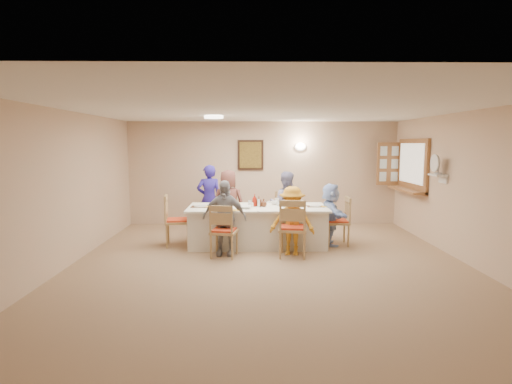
{
  "coord_description": "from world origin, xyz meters",
  "views": [
    {
      "loc": [
        -0.32,
        -6.18,
        1.97
      ],
      "look_at": [
        -0.2,
        1.4,
        1.05
      ],
      "focal_mm": 28.0,
      "sensor_mm": 36.0,
      "label": 1
    }
  ],
  "objects_px": {
    "diner_front_left": "(224,218)",
    "chair_right_end": "(337,221)",
    "dining_table": "(258,226)",
    "chair_left_end": "(178,220)",
    "diner_back_right": "(285,204)",
    "chair_front_left": "(224,230)",
    "serving_hatch": "(413,166)",
    "diner_back_left": "(228,204)",
    "caregiver": "(209,199)",
    "desk_fan": "(437,167)",
    "diner_front_right": "(292,221)",
    "condiment_ketchup": "(255,200)",
    "diner_right_end": "(330,214)",
    "chair_back_left": "(229,214)",
    "chair_back_right": "(285,214)",
    "chair_front_right": "(293,227)"
  },
  "relations": [
    {
      "from": "chair_right_end",
      "to": "diner_front_right",
      "type": "distance_m",
      "value": 1.18
    },
    {
      "from": "desk_fan",
      "to": "condiment_ketchup",
      "type": "bearing_deg",
      "value": 172.58
    },
    {
      "from": "chair_left_end",
      "to": "diner_right_end",
      "type": "distance_m",
      "value": 2.97
    },
    {
      "from": "chair_front_right",
      "to": "chair_right_end",
      "type": "bearing_deg",
      "value": -131.55
    },
    {
      "from": "chair_right_end",
      "to": "caregiver",
      "type": "relative_size",
      "value": 0.63
    },
    {
      "from": "dining_table",
      "to": "diner_back_right",
      "type": "relative_size",
      "value": 1.92
    },
    {
      "from": "chair_left_end",
      "to": "chair_right_end",
      "type": "relative_size",
      "value": 1.05
    },
    {
      "from": "chair_back_right",
      "to": "chair_front_right",
      "type": "bearing_deg",
      "value": -88.83
    },
    {
      "from": "desk_fan",
      "to": "diner_back_right",
      "type": "bearing_deg",
      "value": 158.13
    },
    {
      "from": "chair_left_end",
      "to": "chair_back_left",
      "type": "bearing_deg",
      "value": -57.05
    },
    {
      "from": "caregiver",
      "to": "desk_fan",
      "type": "bearing_deg",
      "value": 150.7
    },
    {
      "from": "chair_back_right",
      "to": "chair_right_end",
      "type": "bearing_deg",
      "value": -38.93
    },
    {
      "from": "serving_hatch",
      "to": "dining_table",
      "type": "xyz_separation_m",
      "value": [
        -3.38,
        -0.96,
        -1.12
      ]
    },
    {
      "from": "diner_back_right",
      "to": "diner_front_left",
      "type": "bearing_deg",
      "value": 55.62
    },
    {
      "from": "desk_fan",
      "to": "serving_hatch",
      "type": "bearing_deg",
      "value": 85.34
    },
    {
      "from": "desk_fan",
      "to": "chair_left_end",
      "type": "relative_size",
      "value": 0.3
    },
    {
      "from": "serving_hatch",
      "to": "diner_back_left",
      "type": "distance_m",
      "value": 4.07
    },
    {
      "from": "chair_front_right",
      "to": "chair_right_end",
      "type": "height_order",
      "value": "chair_front_right"
    },
    {
      "from": "diner_front_left",
      "to": "chair_right_end",
      "type": "bearing_deg",
      "value": 24.96
    },
    {
      "from": "serving_hatch",
      "to": "chair_right_end",
      "type": "height_order",
      "value": "serving_hatch"
    },
    {
      "from": "chair_front_right",
      "to": "diner_front_left",
      "type": "height_order",
      "value": "diner_front_left"
    },
    {
      "from": "chair_left_end",
      "to": "diner_back_right",
      "type": "relative_size",
      "value": 0.72
    },
    {
      "from": "chair_front_left",
      "to": "chair_left_end",
      "type": "height_order",
      "value": "chair_left_end"
    },
    {
      "from": "desk_fan",
      "to": "dining_table",
      "type": "xyz_separation_m",
      "value": [
        -3.27,
        0.39,
        -1.17
      ]
    },
    {
      "from": "chair_front_left",
      "to": "diner_front_left",
      "type": "relative_size",
      "value": 0.71
    },
    {
      "from": "chair_front_left",
      "to": "chair_left_end",
      "type": "xyz_separation_m",
      "value": [
        -0.95,
        0.8,
        0.03
      ]
    },
    {
      "from": "diner_back_left",
      "to": "chair_right_end",
      "type": "bearing_deg",
      "value": 171.94
    },
    {
      "from": "chair_front_left",
      "to": "diner_back_left",
      "type": "bearing_deg",
      "value": -79.2
    },
    {
      "from": "chair_front_right",
      "to": "diner_front_left",
      "type": "distance_m",
      "value": 1.22
    },
    {
      "from": "caregiver",
      "to": "condiment_ketchup",
      "type": "xyz_separation_m",
      "value": [
        0.99,
        -1.11,
        0.12
      ]
    },
    {
      "from": "chair_left_end",
      "to": "condiment_ketchup",
      "type": "distance_m",
      "value": 1.54
    },
    {
      "from": "chair_back_left",
      "to": "condiment_ketchup",
      "type": "xyz_separation_m",
      "value": [
        0.54,
        -0.76,
        0.4
      ]
    },
    {
      "from": "diner_front_right",
      "to": "diner_right_end",
      "type": "bearing_deg",
      "value": 49.76
    },
    {
      "from": "dining_table",
      "to": "chair_right_end",
      "type": "xyz_separation_m",
      "value": [
        1.55,
        0.0,
        0.1
      ]
    },
    {
      "from": "dining_table",
      "to": "diner_back_left",
      "type": "bearing_deg",
      "value": 131.42
    },
    {
      "from": "chair_left_end",
      "to": "diner_back_left",
      "type": "bearing_deg",
      "value": -61.56
    },
    {
      "from": "chair_right_end",
      "to": "condiment_ketchup",
      "type": "relative_size",
      "value": 4.05
    },
    {
      "from": "chair_front_right",
      "to": "diner_front_right",
      "type": "relative_size",
      "value": 0.85
    },
    {
      "from": "chair_front_right",
      "to": "caregiver",
      "type": "distance_m",
      "value": 2.57
    },
    {
      "from": "diner_back_right",
      "to": "diner_front_left",
      "type": "height_order",
      "value": "diner_back_right"
    },
    {
      "from": "serving_hatch",
      "to": "diner_back_right",
      "type": "xyz_separation_m",
      "value": [
        -2.78,
        -0.28,
        -0.8
      ]
    },
    {
      "from": "chair_front_left",
      "to": "diner_right_end",
      "type": "xyz_separation_m",
      "value": [
        2.02,
        0.8,
        0.13
      ]
    },
    {
      "from": "diner_front_right",
      "to": "condiment_ketchup",
      "type": "xyz_separation_m",
      "value": [
        -0.66,
        0.72,
        0.27
      ]
    },
    {
      "from": "chair_back_left",
      "to": "diner_back_left",
      "type": "xyz_separation_m",
      "value": [
        0.0,
        -0.12,
        0.24
      ]
    },
    {
      "from": "serving_hatch",
      "to": "dining_table",
      "type": "height_order",
      "value": "serving_hatch"
    },
    {
      "from": "caregiver",
      "to": "dining_table",
      "type": "bearing_deg",
      "value": 122.74
    },
    {
      "from": "chair_left_end",
      "to": "condiment_ketchup",
      "type": "height_order",
      "value": "chair_left_end"
    },
    {
      "from": "chair_front_left",
      "to": "diner_back_left",
      "type": "relative_size",
      "value": 0.66
    },
    {
      "from": "serving_hatch",
      "to": "condiment_ketchup",
      "type": "distance_m",
      "value": 3.61
    },
    {
      "from": "chair_back_left",
      "to": "diner_front_right",
      "type": "xyz_separation_m",
      "value": [
        1.2,
        -1.48,
        0.14
      ]
    }
  ]
}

